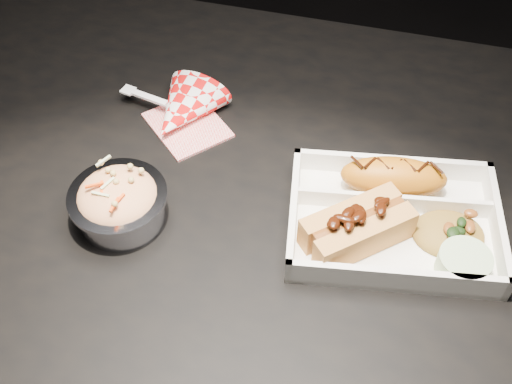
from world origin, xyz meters
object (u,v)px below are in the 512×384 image
hotdog (358,226)px  foil_coleslaw_cup (119,201)px  fried_pastry (394,177)px  food_tray (392,223)px  dining_table (270,240)px  napkin_fork (182,111)px

hotdog → foil_coleslaw_cup: 0.29m
fried_pastry → hotdog: bearing=-109.5°
food_tray → hotdog: (-0.04, -0.03, 0.02)m
dining_table → food_tray: bearing=-3.5°
hotdog → food_tray: bearing=-2.2°
dining_table → fried_pastry: 0.20m
foil_coleslaw_cup → food_tray: bearing=12.1°
fried_pastry → napkin_fork: (-0.30, 0.06, -0.02)m
dining_table → foil_coleslaw_cup: 0.22m
fried_pastry → napkin_fork: size_ratio=0.74×
dining_table → napkin_fork: size_ratio=6.68×
foil_coleslaw_cup → napkin_fork: (0.01, 0.19, -0.02)m
food_tray → napkin_fork: size_ratio=1.53×
food_tray → foil_coleslaw_cup: bearing=-177.1°
dining_table → foil_coleslaw_cup: foil_coleslaw_cup is taller
food_tray → hotdog: 0.06m
fried_pastry → foil_coleslaw_cup: (-0.32, -0.12, 0.00)m
food_tray → fried_pastry: bearing=90.0°
foil_coleslaw_cup → napkin_fork: 0.19m
dining_table → food_tray: food_tray is taller
hotdog → napkin_fork: bearing=108.6°
fried_pastry → hotdog: (-0.03, -0.09, 0.00)m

